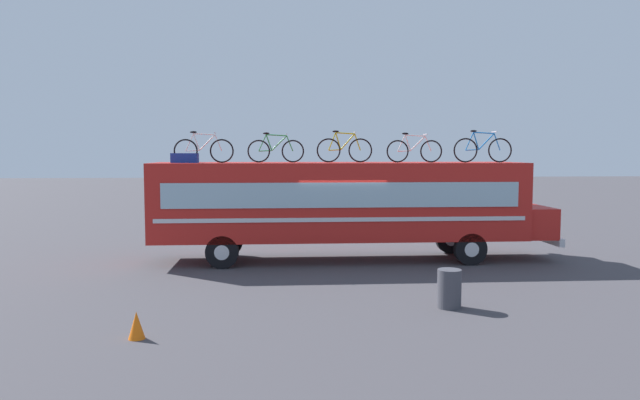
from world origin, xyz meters
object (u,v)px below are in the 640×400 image
(bus, at_px, (345,202))
(rooftop_bicycle_4, at_px, (414,150))
(rooftop_bicycle_1, at_px, (204,150))
(rooftop_bicycle_5, at_px, (483,149))
(traffic_cone, at_px, (137,325))
(rooftop_bicycle_2, at_px, (276,150))
(rooftop_bicycle_3, at_px, (344,149))
(trash_bin, at_px, (449,289))
(luggage_bag_1, at_px, (185,158))

(bus, distance_m, rooftop_bicycle_4, 2.61)
(rooftop_bicycle_1, xyz_separation_m, rooftop_bicycle_5, (8.31, 0.05, 0.02))
(rooftop_bicycle_1, height_order, traffic_cone, rooftop_bicycle_1)
(rooftop_bicycle_4, distance_m, traffic_cone, 10.27)
(rooftop_bicycle_4, bearing_deg, rooftop_bicycle_2, 175.74)
(rooftop_bicycle_3, xyz_separation_m, trash_bin, (1.59, -5.89, -2.98))
(bus, xyz_separation_m, rooftop_bicycle_1, (-4.18, -0.37, 1.57))
(bus, relative_size, traffic_cone, 24.72)
(bus, relative_size, rooftop_bicycle_3, 7.12)
(rooftop_bicycle_1, relative_size, rooftop_bicycle_2, 1.01)
(rooftop_bicycle_1, xyz_separation_m, rooftop_bicycle_4, (6.25, 0.20, -0.01))
(rooftop_bicycle_1, distance_m, traffic_cone, 7.68)
(bus, bearing_deg, trash_bin, -74.46)
(luggage_bag_1, xyz_separation_m, trash_bin, (6.34, -5.55, -2.71))
(rooftop_bicycle_4, bearing_deg, rooftop_bicycle_5, -4.22)
(rooftop_bicycle_2, relative_size, rooftop_bicycle_3, 1.00)
(rooftop_bicycle_2, relative_size, traffic_cone, 3.48)
(rooftop_bicycle_1, height_order, rooftop_bicycle_4, rooftop_bicycle_1)
(luggage_bag_1, height_order, rooftop_bicycle_2, rooftop_bicycle_2)
(bus, height_order, rooftop_bicycle_1, rooftop_bicycle_1)
(rooftop_bicycle_5, bearing_deg, rooftop_bicycle_3, 172.88)
(luggage_bag_1, height_order, rooftop_bicycle_5, rooftop_bicycle_5)
(trash_bin, bearing_deg, luggage_bag_1, 138.81)
(bus, bearing_deg, traffic_cone, -121.60)
(rooftop_bicycle_4, distance_m, trash_bin, 6.28)
(bus, relative_size, rooftop_bicycle_1, 7.01)
(rooftop_bicycle_1, height_order, rooftop_bicycle_3, rooftop_bicycle_3)
(bus, bearing_deg, rooftop_bicycle_4, -4.66)
(bus, xyz_separation_m, trash_bin, (1.58, -5.70, -1.38))
(trash_bin, distance_m, traffic_cone, 6.35)
(rooftop_bicycle_3, height_order, rooftop_bicycle_4, rooftop_bicycle_3)
(rooftop_bicycle_3, xyz_separation_m, rooftop_bicycle_5, (4.13, -0.52, 0.00))
(traffic_cone, bearing_deg, rooftop_bicycle_2, 71.96)
(luggage_bag_1, bearing_deg, rooftop_bicycle_1, -20.89)
(rooftop_bicycle_3, bearing_deg, rooftop_bicycle_2, -178.51)
(rooftop_bicycle_4, bearing_deg, rooftop_bicycle_3, 170.05)
(rooftop_bicycle_5, bearing_deg, bus, 175.56)
(bus, distance_m, trash_bin, 6.07)
(luggage_bag_1, height_order, rooftop_bicycle_3, rooftop_bicycle_3)
(rooftop_bicycle_1, distance_m, rooftop_bicycle_2, 2.15)
(rooftop_bicycle_2, height_order, rooftop_bicycle_4, rooftop_bicycle_2)
(rooftop_bicycle_1, bearing_deg, rooftop_bicycle_5, 0.35)
(luggage_bag_1, distance_m, trash_bin, 8.85)
(trash_bin, bearing_deg, rooftop_bicycle_5, 64.65)
(luggage_bag_1, xyz_separation_m, rooftop_bicycle_5, (8.88, -0.17, 0.26))
(rooftop_bicycle_1, bearing_deg, traffic_cone, -92.95)
(bus, xyz_separation_m, rooftop_bicycle_5, (4.13, -0.32, 1.59))
(rooftop_bicycle_1, distance_m, rooftop_bicycle_5, 8.31)
(rooftop_bicycle_4, bearing_deg, rooftop_bicycle_1, -178.15)
(rooftop_bicycle_2, xyz_separation_m, rooftop_bicycle_4, (4.17, -0.31, -0.00))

